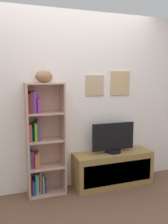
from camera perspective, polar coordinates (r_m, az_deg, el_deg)
The scene contains 5 objects.
back_wall at distance 3.38m, azimuth -3.06°, elevation 2.60°, with size 4.80×0.08×2.43m.
bookshelf at distance 3.24m, azimuth -10.04°, elevation -6.98°, with size 0.49×0.26×1.47m.
football at distance 3.11m, azimuth -9.34°, elevation 8.19°, with size 0.27×0.15×0.15m, color #8F5D3E.
tv_stand at distance 3.61m, azimuth 6.74°, elevation -13.04°, with size 1.13×0.38×0.48m.
television at distance 3.47m, azimuth 6.86°, elevation -6.14°, with size 0.63×0.22×0.43m.
Camera 1 is at (-0.98, -2.09, 1.55)m, focal length 38.96 mm.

